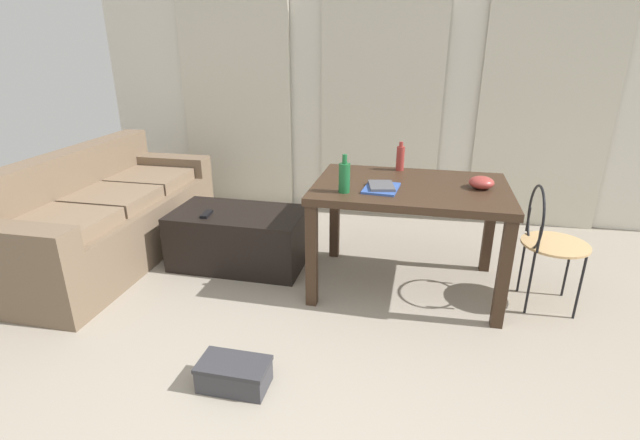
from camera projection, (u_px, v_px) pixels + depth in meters
name	position (u px, v px, depth m)	size (l,w,h in m)	color
ground_plane	(340.00, 318.00, 2.96)	(8.00, 8.00, 0.00)	gray
wall_back	(382.00, 90.00, 4.40)	(5.64, 0.10, 2.40)	silver
curtains	(381.00, 102.00, 4.36)	(4.01, 0.03, 2.19)	beige
couch	(104.00, 218.00, 3.70)	(0.88, 2.03, 0.83)	brown
coffee_table	(239.00, 238.00, 3.61)	(1.00, 0.56, 0.43)	black
craft_table	(410.00, 199.00, 3.11)	(1.26, 0.87, 0.75)	#382619
wire_chair	(545.00, 234.00, 2.95)	(0.41, 0.41, 0.81)	tan
bottle_near	(344.00, 177.00, 2.90)	(0.07, 0.07, 0.24)	#195B2D
bottle_far	(400.00, 158.00, 3.39)	(0.06, 0.06, 0.21)	#99332D
bowl	(481.00, 182.00, 2.99)	(0.16, 0.16, 0.08)	#9E3833
book_stack	(381.00, 187.00, 2.99)	(0.23, 0.29, 0.03)	#33519E
tv_remote_primary	(207.00, 214.00, 3.46)	(0.05, 0.15, 0.02)	black
shoebox	(234.00, 374.00, 2.35)	(0.35, 0.20, 0.14)	#38383D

